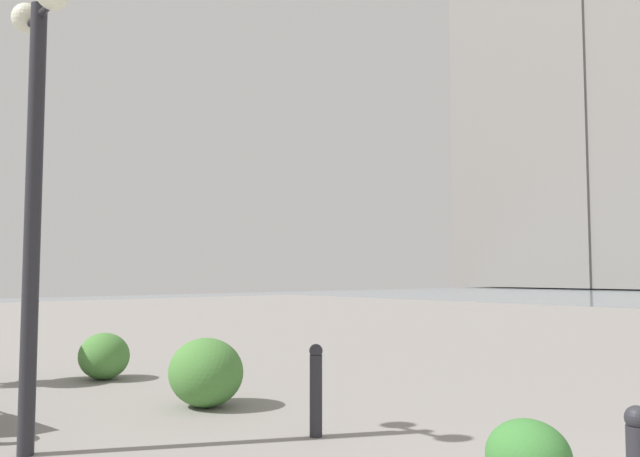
{
  "coord_description": "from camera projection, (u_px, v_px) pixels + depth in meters",
  "views": [
    {
      "loc": [
        -0.74,
        2.96,
        1.55
      ],
      "look_at": [
        8.33,
        -4.91,
        2.39
      ],
      "focal_mm": 35.99,
      "sensor_mm": 36.0,
      "label": 1
    }
  ],
  "objects": [
    {
      "name": "shrub_wide",
      "position": [
        206.0,
        372.0,
        7.45
      ],
      "size": [
        0.93,
        0.84,
        0.79
      ],
      "color": "#477F38",
      "rests_on": "ground"
    },
    {
      "name": "shrub_low",
      "position": [
        104.0,
        356.0,
        9.36
      ],
      "size": [
        0.79,
        0.71,
        0.67
      ],
      "color": "#477F38",
      "rests_on": "ground"
    },
    {
      "name": "building_highrise",
      "position": [
        548.0,
        121.0,
        77.39
      ],
      "size": [
        16.92,
        15.59,
        41.95
      ],
      "color": "gray",
      "rests_on": "ground"
    },
    {
      "name": "bollard_mid",
      "position": [
        316.0,
        388.0,
        6.1
      ],
      "size": [
        0.13,
        0.13,
        0.87
      ],
      "color": "#232328",
      "rests_on": "ground"
    },
    {
      "name": "shrub_round",
      "position": [
        528.0,
        457.0,
        4.5
      ],
      "size": [
        0.61,
        0.55,
        0.52
      ],
      "color": "#387533",
      "rests_on": "ground"
    },
    {
      "name": "lamppost",
      "position": [
        35.0,
        142.0,
        5.63
      ],
      "size": [
        0.98,
        0.28,
        4.06
      ],
      "color": "#232328",
      "rests_on": "ground"
    }
  ]
}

